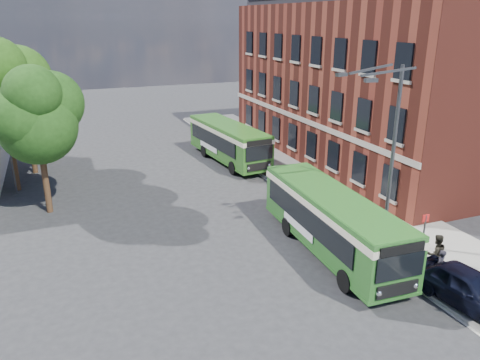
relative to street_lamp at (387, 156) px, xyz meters
name	(u,v)px	position (x,y,z in m)	size (l,w,h in m)	color
ground	(274,246)	(-4.84, 2.00, -4.79)	(120.00, 120.00, 0.00)	#29292C
pavement	(314,180)	(2.16, 10.00, -4.72)	(6.00, 48.00, 0.15)	gray
kerb_line	(275,186)	(-0.89, 10.00, -4.79)	(0.12, 48.00, 0.01)	beige
brick_office	(370,71)	(9.16, 14.00, 2.18)	(12.10, 26.00, 14.20)	maroon
flagpole	(6,120)	(-17.29, 15.00, 0.15)	(0.95, 0.10, 9.00)	#3C3E42
street_lamp	(387,156)	(0.00, 0.00, 0.00)	(2.96, 2.38, 9.00)	#3C3E42
bus_stop_sign	(423,235)	(0.76, -2.20, -3.28)	(0.35, 0.08, 2.52)	#3C3E42
bus_front	(332,218)	(-2.53, 0.43, -2.96)	(3.02, 10.65, 3.02)	#296423
bus_rear	(228,139)	(-1.84, 16.67, -2.96)	(3.56, 10.20, 3.02)	#2C651E
parked_car	(469,288)	(-0.04, -5.69, -3.88)	(1.80, 4.48, 1.53)	black
pedestrian_a	(440,267)	(0.10, -4.00, -3.86)	(0.57, 0.38, 1.57)	black
pedestrian_b	(436,254)	(0.60, -3.23, -3.72)	(0.90, 0.70, 1.85)	black
tree_left	(37,114)	(-15.29, 10.90, 1.11)	(5.15, 4.90, 8.70)	#3C2516
tree_mid	(3,89)	(-17.21, 15.69, 1.97)	(5.90, 5.61, 9.97)	#3C2516
tree_right	(26,102)	(-16.21, 19.32, 0.47)	(4.59, 4.37, 7.76)	#3C2516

